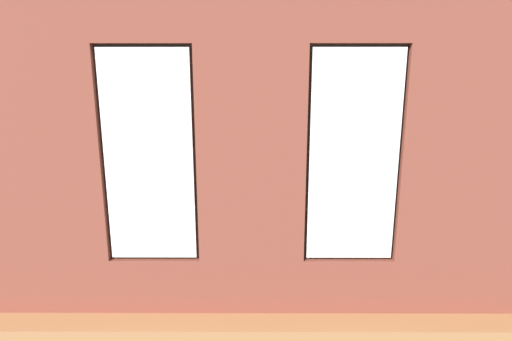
{
  "coord_description": "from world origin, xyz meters",
  "views": [
    {
      "loc": [
        -0.06,
        6.13,
        2.24
      ],
      "look_at": [
        -0.04,
        0.4,
        0.94
      ],
      "focal_mm": 28.0,
      "sensor_mm": 36.0,
      "label": 1
    }
  ],
  "objects_px": {
    "tv_flatscreen": "(64,183)",
    "cup_ceramic": "(236,194)",
    "potted_plant_between_couches": "(343,227)",
    "potted_plant_mid_room_small": "(309,194)",
    "couch_left": "(400,200)",
    "papasan_chair": "(239,170)",
    "potted_plant_corner_far_left": "(481,235)",
    "potted_plant_near_tv": "(72,193)",
    "coffee_table": "(261,198)",
    "potted_plant_by_left_couch": "(355,180)",
    "table_plant_small": "(251,186)",
    "couch_by_window": "(216,251)",
    "remote_silver": "(261,195)",
    "media_console": "(68,220)",
    "remote_black": "(284,192)"
  },
  "relations": [
    {
      "from": "tv_flatscreen",
      "to": "cup_ceramic",
      "type": "bearing_deg",
      "value": -168.3
    },
    {
      "from": "potted_plant_between_couches",
      "to": "potted_plant_mid_room_small",
      "type": "bearing_deg",
      "value": -88.33
    },
    {
      "from": "couch_left",
      "to": "papasan_chair",
      "type": "xyz_separation_m",
      "value": [
        2.69,
        -1.67,
        0.12
      ]
    },
    {
      "from": "cup_ceramic",
      "to": "tv_flatscreen",
      "type": "distance_m",
      "value": 2.51
    },
    {
      "from": "potted_plant_corner_far_left",
      "to": "cup_ceramic",
      "type": "bearing_deg",
      "value": -34.21
    },
    {
      "from": "potted_plant_near_tv",
      "to": "potted_plant_mid_room_small",
      "type": "relative_size",
      "value": 3.8
    },
    {
      "from": "coffee_table",
      "to": "tv_flatscreen",
      "type": "relative_size",
      "value": 1.44
    },
    {
      "from": "potted_plant_near_tv",
      "to": "potted_plant_between_couches",
      "type": "xyz_separation_m",
      "value": [
        -3.24,
        0.36,
        -0.31
      ]
    },
    {
      "from": "papasan_chair",
      "to": "potted_plant_between_couches",
      "type": "bearing_deg",
      "value": 110.62
    },
    {
      "from": "cup_ceramic",
      "to": "potted_plant_near_tv",
      "type": "relative_size",
      "value": 0.06
    },
    {
      "from": "potted_plant_between_couches",
      "to": "potted_plant_by_left_couch",
      "type": "relative_size",
      "value": 1.83
    },
    {
      "from": "potted_plant_near_tv",
      "to": "coffee_table",
      "type": "bearing_deg",
      "value": -146.75
    },
    {
      "from": "coffee_table",
      "to": "potted_plant_corner_far_left",
      "type": "height_order",
      "value": "potted_plant_corner_far_left"
    },
    {
      "from": "tv_flatscreen",
      "to": "couch_left",
      "type": "bearing_deg",
      "value": -172.59
    },
    {
      "from": "table_plant_small",
      "to": "potted_plant_corner_far_left",
      "type": "relative_size",
      "value": 0.22
    },
    {
      "from": "couch_by_window",
      "to": "table_plant_small",
      "type": "bearing_deg",
      "value": -100.38
    },
    {
      "from": "potted_plant_near_tv",
      "to": "potted_plant_between_couches",
      "type": "bearing_deg",
      "value": 173.65
    },
    {
      "from": "couch_left",
      "to": "table_plant_small",
      "type": "height_order",
      "value": "couch_left"
    },
    {
      "from": "papasan_chair",
      "to": "potted_plant_corner_far_left",
      "type": "height_order",
      "value": "potted_plant_corner_far_left"
    },
    {
      "from": "remote_silver",
      "to": "media_console",
      "type": "xyz_separation_m",
      "value": [
        2.85,
        0.63,
        -0.21
      ]
    },
    {
      "from": "potted_plant_near_tv",
      "to": "potted_plant_mid_room_small",
      "type": "xyz_separation_m",
      "value": [
        -3.16,
        -2.13,
        -0.64
      ]
    },
    {
      "from": "table_plant_small",
      "to": "remote_silver",
      "type": "height_order",
      "value": "table_plant_small"
    },
    {
      "from": "tv_flatscreen",
      "to": "potted_plant_between_couches",
      "type": "bearing_deg",
      "value": 161.53
    },
    {
      "from": "couch_by_window",
      "to": "potted_plant_corner_far_left",
      "type": "xyz_separation_m",
      "value": [
        -2.95,
        0.1,
        0.24
      ]
    },
    {
      "from": "remote_silver",
      "to": "potted_plant_mid_room_small",
      "type": "distance_m",
      "value": 1.05
    },
    {
      "from": "potted_plant_near_tv",
      "to": "potted_plant_between_couches",
      "type": "distance_m",
      "value": 3.27
    },
    {
      "from": "couch_by_window",
      "to": "potted_plant_by_left_couch",
      "type": "bearing_deg",
      "value": -125.85
    },
    {
      "from": "tv_flatscreen",
      "to": "potted_plant_mid_room_small",
      "type": "bearing_deg",
      "value": -161.52
    },
    {
      "from": "couch_by_window",
      "to": "remote_black",
      "type": "relative_size",
      "value": 11.85
    },
    {
      "from": "potted_plant_near_tv",
      "to": "potted_plant_corner_far_left",
      "type": "height_order",
      "value": "potted_plant_near_tv"
    },
    {
      "from": "coffee_table",
      "to": "tv_flatscreen",
      "type": "height_order",
      "value": "tv_flatscreen"
    },
    {
      "from": "potted_plant_by_left_couch",
      "to": "potted_plant_corner_far_left",
      "type": "xyz_separation_m",
      "value": [
        -0.55,
        3.42,
        0.22
      ]
    },
    {
      "from": "potted_plant_between_couches",
      "to": "remote_black",
      "type": "bearing_deg",
      "value": -75.04
    },
    {
      "from": "potted_plant_near_tv",
      "to": "couch_left",
      "type": "bearing_deg",
      "value": -161.15
    },
    {
      "from": "remote_black",
      "to": "papasan_chair",
      "type": "height_order",
      "value": "papasan_chair"
    },
    {
      "from": "cup_ceramic",
      "to": "potted_plant_by_left_couch",
      "type": "xyz_separation_m",
      "value": [
        -2.27,
        -1.51,
        -0.13
      ]
    },
    {
      "from": "tv_flatscreen",
      "to": "potted_plant_by_left_couch",
      "type": "distance_m",
      "value": 5.14
    },
    {
      "from": "remote_black",
      "to": "remote_silver",
      "type": "bearing_deg",
      "value": -143.37
    },
    {
      "from": "couch_by_window",
      "to": "papasan_chair",
      "type": "relative_size",
      "value": 1.75
    },
    {
      "from": "remote_silver",
      "to": "remote_black",
      "type": "bearing_deg",
      "value": 104.96
    },
    {
      "from": "cup_ceramic",
      "to": "potted_plant_near_tv",
      "type": "bearing_deg",
      "value": 36.31
    },
    {
      "from": "couch_by_window",
      "to": "remote_black",
      "type": "xyz_separation_m",
      "value": [
        -0.92,
        -2.07,
        0.11
      ]
    },
    {
      "from": "potted_plant_mid_room_small",
      "to": "potted_plant_by_left_couch",
      "type": "bearing_deg",
      "value": -142.51
    },
    {
      "from": "couch_by_window",
      "to": "coffee_table",
      "type": "distance_m",
      "value": 2.01
    },
    {
      "from": "cup_ceramic",
      "to": "potted_plant_mid_room_small",
      "type": "relative_size",
      "value": 0.23
    },
    {
      "from": "couch_left",
      "to": "remote_silver",
      "type": "distance_m",
      "value": 2.26
    },
    {
      "from": "couch_left",
      "to": "remote_silver",
      "type": "relative_size",
      "value": 10.64
    },
    {
      "from": "remote_black",
      "to": "potted_plant_near_tv",
      "type": "height_order",
      "value": "potted_plant_near_tv"
    },
    {
      "from": "remote_black",
      "to": "potted_plant_near_tv",
      "type": "relative_size",
      "value": 0.11
    },
    {
      "from": "potted_plant_between_couches",
      "to": "table_plant_small",
      "type": "bearing_deg",
      "value": -61.24
    }
  ]
}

